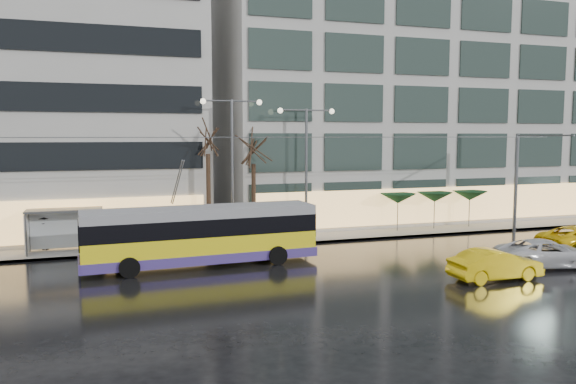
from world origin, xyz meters
name	(u,v)px	position (x,y,z in m)	size (l,w,h in m)	color
ground	(242,289)	(0.00, 0.00, 0.00)	(140.00, 140.00, 0.00)	black
sidewalk	(223,234)	(2.00, 14.00, 0.07)	(80.00, 10.00, 0.15)	gray
kerb	(239,247)	(2.00, 9.05, 0.07)	(80.00, 0.10, 0.15)	slate
building_right	(406,68)	(19.00, 19.00, 12.65)	(32.00, 14.00, 25.00)	#AAA8A3
trolleybus	(201,237)	(-0.95, 5.15, 1.54)	(12.35, 4.95, 5.67)	yellow
catenary	(226,181)	(1.00, 7.94, 4.25)	(42.24, 5.12, 7.00)	#595B60
bus_shelter	(58,221)	(-8.38, 10.69, 1.96)	(4.20, 1.60, 2.51)	#595B60
street_lamp_near	(232,150)	(2.00, 10.80, 5.99)	(3.96, 0.36, 9.03)	#595B60
street_lamp_far	(306,153)	(7.00, 10.80, 5.71)	(3.96, 0.36, 8.53)	#595B60
tree_a	(208,132)	(0.50, 11.00, 7.09)	(3.20, 3.20, 8.40)	black
tree_b	(253,143)	(3.50, 11.20, 6.40)	(3.20, 3.20, 7.70)	black
parasol_a	(398,198)	(14.00, 11.00, 2.45)	(2.50, 2.50, 2.65)	#595B60
parasol_b	(435,197)	(17.00, 11.00, 2.45)	(2.50, 2.50, 2.65)	#595B60
parasol_c	(470,196)	(20.00, 11.00, 2.45)	(2.50, 2.50, 2.65)	#595B60
taxi_b	(495,265)	(11.92, -2.17, 0.74)	(1.57, 4.51, 1.49)	yellow
sedan_silver	(547,253)	(16.27, -0.80, 0.73)	(2.42, 5.24, 1.46)	silver
pedestrian_a	(117,224)	(-5.09, 10.79, 1.58)	(1.27, 1.27, 2.19)	black
pedestrian_b	(100,237)	(-6.10, 10.19, 0.97)	(0.84, 0.67, 1.63)	black
pedestrian_c	(45,231)	(-9.19, 11.49, 1.27)	(1.35, 1.04, 2.11)	black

